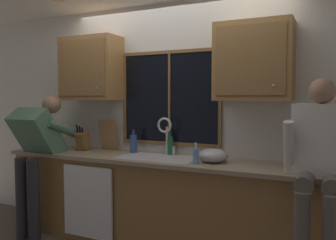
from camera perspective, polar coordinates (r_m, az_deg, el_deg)
name	(u,v)px	position (r m, az deg, el deg)	size (l,w,h in m)	color
back_wall	(178,121)	(3.83, 1.57, -0.14)	(5.93, 0.12, 2.55)	silver
window_glass	(170,98)	(3.78, 0.30, 3.60)	(1.10, 0.02, 0.95)	black
window_frame_top	(169,52)	(3.81, 0.24, 11.04)	(1.17, 0.02, 0.04)	brown
window_frame_bottom	(169,143)	(3.81, 0.24, -3.83)	(1.17, 0.02, 0.04)	brown
window_frame_left	(125,98)	(4.05, -7.04, 3.57)	(0.04, 0.02, 0.95)	brown
window_frame_right	(220,98)	(3.57, 8.51, 3.56)	(0.04, 0.02, 0.95)	brown
window_mullion_center	(169,98)	(3.77, 0.22, 3.60)	(0.02, 0.02, 0.95)	brown
lower_cabinet_run	(163,204)	(3.67, -0.76, -13.61)	(3.53, 0.58, 0.88)	olive
countertop	(162,160)	(3.54, -0.91, -6.57)	(3.59, 0.62, 0.04)	gray
dishwasher_front	(88,202)	(3.77, -12.98, -12.92)	(0.60, 0.02, 0.74)	white
upper_cabinet_left	(91,69)	(4.15, -12.47, 8.15)	(0.70, 0.36, 0.72)	#9E703D
upper_cabinet_right	(254,62)	(3.34, 13.79, 9.25)	(0.70, 0.36, 0.72)	#9E703D
sink	(158,167)	(3.59, -1.72, -7.69)	(0.80, 0.46, 0.21)	#B7B7BC
faucet	(166,131)	(3.70, -0.34, -1.86)	(0.18, 0.09, 0.40)	silver
person_standing	(37,149)	(4.12, -20.55, -4.52)	(0.53, 0.69, 1.56)	#262628
person_sitting_on_counter	(320,154)	(2.89, 23.55, -5.09)	(0.54, 0.64, 1.26)	#595147
knife_block	(83,141)	(4.17, -13.70, -3.35)	(0.12, 0.18, 0.32)	brown
cutting_board	(108,135)	(4.12, -9.70, -2.45)	(0.22, 0.02, 0.36)	#997047
mixing_bowl	(213,156)	(3.35, 7.34, -5.77)	(0.28, 0.28, 0.14)	#B7B7BC
soap_dispenser	(196,156)	(3.23, 4.57, -5.82)	(0.06, 0.07, 0.20)	#668CCC
bottle_green_glass	(170,145)	(3.73, 0.41, -4.07)	(0.06, 0.06, 0.26)	#1E592D
bottle_tall_clear	(134,143)	(3.88, -5.64, -3.78)	(0.08, 0.08, 0.26)	#334C8C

